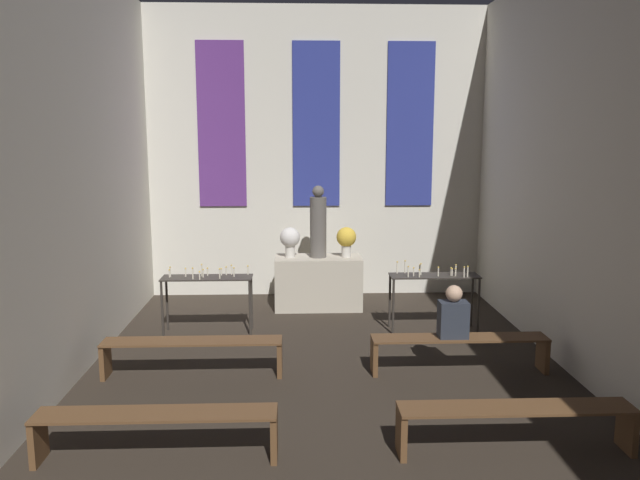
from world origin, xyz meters
name	(u,v)px	position (x,y,z in m)	size (l,w,h in m)	color
wall_back	(316,152)	(0.00, 11.81, 2.66)	(6.37, 0.16, 5.27)	silver
altar	(318,282)	(0.00, 10.79, 0.45)	(1.49, 0.74, 0.90)	#BCB29E
statue	(318,224)	(0.00, 10.79, 1.47)	(0.28, 0.28, 1.24)	#5B5651
flower_vase_left	(290,239)	(-0.49, 10.79, 1.22)	(0.34, 0.34, 0.52)	beige
flower_vase_right	(346,239)	(0.49, 10.79, 1.22)	(0.34, 0.34, 0.52)	beige
candle_rack_left	(207,285)	(-1.72, 9.43, 0.75)	(1.36, 0.41, 1.07)	#332D28
candle_rack_right	(434,283)	(1.72, 9.43, 0.75)	(1.36, 0.41, 1.08)	#332D28
pew_third_left	(156,425)	(-1.68, 5.66, 0.34)	(2.22, 0.36, 0.46)	brown
pew_third_right	(516,418)	(1.68, 5.66, 0.34)	(2.22, 0.36, 0.46)	brown
pew_back_left	(193,349)	(-1.68, 7.71, 0.34)	(2.22, 0.36, 0.46)	brown
pew_back_right	(459,346)	(1.68, 7.71, 0.34)	(2.22, 0.36, 0.46)	brown
person_seated	(453,315)	(1.59, 7.71, 0.76)	(0.36, 0.24, 0.67)	#282D38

